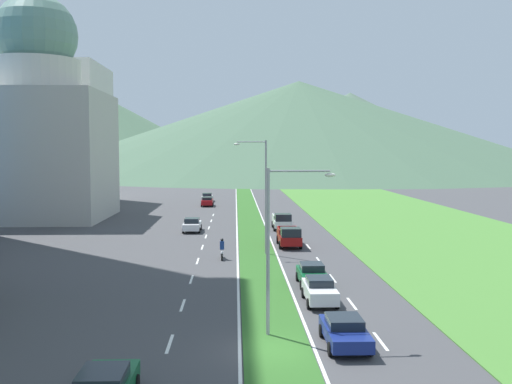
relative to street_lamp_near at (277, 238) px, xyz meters
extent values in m
plane|color=#424244|center=(-0.11, -2.30, -4.93)|extent=(600.00, 600.00, 0.00)
cube|color=#2D6023|center=(-0.11, 57.70, -4.90)|extent=(3.20, 240.00, 0.06)
cube|color=#477F33|center=(20.49, 57.70, -4.90)|extent=(24.00, 240.00, 0.06)
cube|color=silver|center=(-5.21, -1.11, -4.92)|extent=(0.16, 2.80, 0.01)
cube|color=silver|center=(-5.21, 5.95, -4.92)|extent=(0.16, 2.80, 0.01)
cube|color=silver|center=(-5.21, 13.01, -4.92)|extent=(0.16, 2.80, 0.01)
cube|color=silver|center=(-5.21, 20.07, -4.92)|extent=(0.16, 2.80, 0.01)
cube|color=silver|center=(-5.21, 27.14, -4.92)|extent=(0.16, 2.80, 0.01)
cube|color=silver|center=(-5.21, 34.20, -4.92)|extent=(0.16, 2.80, 0.01)
cube|color=silver|center=(-5.21, 41.26, -4.92)|extent=(0.16, 2.80, 0.01)
cube|color=silver|center=(-5.21, 48.32, -4.92)|extent=(0.16, 2.80, 0.01)
cube|color=silver|center=(-5.21, 55.38, -4.92)|extent=(0.16, 2.80, 0.01)
cube|color=silver|center=(4.99, -1.11, -4.92)|extent=(0.16, 2.80, 0.01)
cube|color=silver|center=(4.99, 5.95, -4.92)|extent=(0.16, 2.80, 0.01)
cube|color=silver|center=(4.99, 13.01, -4.92)|extent=(0.16, 2.80, 0.01)
cube|color=silver|center=(4.99, 20.07, -4.92)|extent=(0.16, 2.80, 0.01)
cube|color=silver|center=(4.99, 27.14, -4.92)|extent=(0.16, 2.80, 0.01)
cube|color=silver|center=(4.99, 34.20, -4.92)|extent=(0.16, 2.80, 0.01)
cube|color=silver|center=(4.99, 41.26, -4.92)|extent=(0.16, 2.80, 0.01)
cube|color=silver|center=(4.99, 48.32, -4.92)|extent=(0.16, 2.80, 0.01)
cube|color=silver|center=(4.99, 55.38, -4.92)|extent=(0.16, 2.80, 0.01)
cube|color=silver|center=(-1.86, 57.70, -4.92)|extent=(0.16, 240.00, 0.01)
cube|color=silver|center=(1.64, 57.70, -4.92)|extent=(0.16, 240.00, 0.01)
cube|color=#B7B2A8|center=(-28.42, 51.59, 3.57)|extent=(17.84, 17.84, 17.01)
cylinder|color=beige|center=(-28.42, 51.59, 14.23)|extent=(11.30, 11.30, 4.30)
sphere|color=slate|center=(-28.42, 51.59, 19.61)|extent=(10.76, 10.76, 10.76)
cube|color=silver|center=(-33.67, 74.43, 6.99)|extent=(17.73, 17.73, 23.84)
cone|color=#47664C|center=(-68.84, 289.08, 13.13)|extent=(136.20, 136.20, 36.13)
cone|color=#47664C|center=(24.88, 220.82, 14.23)|extent=(224.51, 224.51, 38.32)
cone|color=#516B56|center=(58.47, 281.57, 14.82)|extent=(153.75, 153.75, 39.50)
cylinder|color=#99999E|center=(-0.43, -0.01, -0.73)|extent=(0.18, 0.18, 8.39)
cylinder|color=#99999E|center=(1.11, 0.02, 3.31)|extent=(3.08, 0.16, 0.10)
ellipsoid|color=silver|center=(2.65, 0.05, 3.11)|extent=(0.56, 0.28, 0.20)
cylinder|color=#99999E|center=(0.67, 23.07, 0.15)|extent=(0.18, 0.18, 10.15)
cylinder|color=#99999E|center=(-0.61, 23.14, 5.07)|extent=(2.57, 0.24, 0.10)
ellipsoid|color=silver|center=(-1.89, 23.21, 4.87)|extent=(0.56, 0.28, 0.20)
cube|color=silver|center=(3.06, 6.19, -4.23)|extent=(1.72, 4.40, 0.77)
cube|color=black|center=(3.06, 6.36, -3.62)|extent=(1.48, 1.94, 0.44)
cylinder|color=black|center=(3.89, 4.82, -4.61)|extent=(0.22, 0.64, 0.64)
cylinder|color=black|center=(2.24, 4.82, -4.61)|extent=(0.22, 0.64, 0.64)
cylinder|color=black|center=(3.89, 7.55, -4.61)|extent=(0.22, 0.64, 0.64)
cylinder|color=black|center=(2.24, 7.55, -4.61)|extent=(0.22, 0.64, 0.64)
cube|color=silver|center=(-7.12, 77.85, -4.26)|extent=(1.86, 4.53, 0.69)
cube|color=black|center=(-7.12, 77.67, -3.65)|extent=(1.60, 1.99, 0.53)
cylinder|color=black|center=(-8.01, 79.25, -4.61)|extent=(0.22, 0.64, 0.64)
cylinder|color=black|center=(-6.22, 79.25, -4.61)|extent=(0.22, 0.64, 0.64)
cylinder|color=black|center=(-8.01, 76.44, -4.61)|extent=(0.22, 0.64, 0.64)
cylinder|color=black|center=(-6.22, 76.44, -4.61)|extent=(0.22, 0.64, 0.64)
cube|color=navy|center=(3.13, -1.70, -4.31)|extent=(1.87, 4.41, 0.60)
cube|color=black|center=(3.13, -1.53, -3.79)|extent=(1.61, 1.94, 0.43)
cylinder|color=black|center=(4.03, -3.07, -4.61)|extent=(0.22, 0.64, 0.64)
cylinder|color=black|center=(2.23, -3.07, -4.61)|extent=(0.22, 0.64, 0.64)
cylinder|color=black|center=(4.03, -0.33, -4.61)|extent=(0.22, 0.64, 0.64)
cylinder|color=black|center=(2.23, -0.33, -4.61)|extent=(0.22, 0.64, 0.64)
cube|color=maroon|center=(-6.69, 68.90, -4.25)|extent=(1.84, 4.38, 0.72)
cube|color=black|center=(-6.69, 68.72, -3.64)|extent=(1.58, 1.93, 0.49)
cylinder|color=black|center=(-7.57, 70.26, -4.61)|extent=(0.22, 0.64, 0.64)
cylinder|color=black|center=(-5.81, 70.26, -4.61)|extent=(0.22, 0.64, 0.64)
cylinder|color=black|center=(-7.57, 67.54, -4.61)|extent=(0.22, 0.64, 0.64)
cylinder|color=black|center=(-5.81, 67.54, -4.61)|extent=(0.22, 0.64, 0.64)
cube|color=#0C5128|center=(3.22, 10.95, -4.27)|extent=(1.79, 4.25, 0.69)
cube|color=black|center=(3.22, 11.12, -3.69)|extent=(1.54, 1.87, 0.47)
cylinder|color=black|center=(4.08, 9.63, -4.61)|extent=(0.22, 0.64, 0.64)
cylinder|color=black|center=(2.36, 9.63, -4.61)|extent=(0.22, 0.64, 0.64)
cylinder|color=black|center=(4.08, 12.27, -4.61)|extent=(0.22, 0.64, 0.64)
cylinder|color=black|center=(2.36, 12.27, -4.61)|extent=(0.22, 0.64, 0.64)
cube|color=black|center=(-6.80, -8.22, -3.75)|extent=(1.62, 1.99, 0.48)
cylinder|color=black|center=(-7.71, -6.63, -4.61)|extent=(0.22, 0.64, 0.64)
cylinder|color=black|center=(-5.89, -6.63, -4.61)|extent=(0.22, 0.64, 0.64)
cube|color=silver|center=(-6.98, 38.18, -4.26)|extent=(1.87, 4.58, 0.71)
cube|color=black|center=(-6.98, 38.00, -3.63)|extent=(1.61, 2.02, 0.53)
cylinder|color=black|center=(-7.88, 39.60, -4.61)|extent=(0.22, 0.64, 0.64)
cylinder|color=black|center=(-6.08, 39.60, -4.61)|extent=(0.22, 0.64, 0.64)
cylinder|color=black|center=(-7.88, 36.76, -4.61)|extent=(0.22, 0.64, 0.64)
cylinder|color=black|center=(-6.08, 36.76, -4.61)|extent=(0.22, 0.64, 0.64)
cube|color=maroon|center=(3.14, 27.47, -4.13)|extent=(2.00, 5.40, 0.80)
cube|color=black|center=(3.14, 25.87, -3.33)|extent=(1.84, 2.00, 0.80)
cube|color=maroon|center=(4.08, 28.57, -3.51)|extent=(0.10, 3.20, 0.44)
cube|color=maroon|center=(2.20, 28.57, -3.51)|extent=(0.10, 3.20, 0.44)
cube|color=maroon|center=(3.14, 30.12, -3.51)|extent=(1.84, 0.10, 0.44)
cylinder|color=black|center=(4.10, 25.85, -4.53)|extent=(0.26, 0.80, 0.80)
cylinder|color=black|center=(2.18, 25.85, -4.53)|extent=(0.26, 0.80, 0.80)
cylinder|color=black|center=(4.10, 29.09, -4.53)|extent=(0.26, 0.80, 0.80)
cylinder|color=black|center=(2.18, 29.09, -4.53)|extent=(0.26, 0.80, 0.80)
cube|color=silver|center=(3.42, 39.75, -4.13)|extent=(2.00, 5.40, 0.80)
cube|color=black|center=(3.42, 38.15, -3.33)|extent=(1.84, 2.00, 0.80)
cube|color=silver|center=(4.36, 40.85, -3.51)|extent=(0.10, 3.20, 0.44)
cube|color=silver|center=(2.48, 40.85, -3.51)|extent=(0.10, 3.20, 0.44)
cube|color=silver|center=(3.42, 42.40, -3.51)|extent=(1.84, 0.10, 0.44)
cylinder|color=black|center=(4.38, 38.13, -4.53)|extent=(0.26, 0.80, 0.80)
cylinder|color=black|center=(2.46, 38.13, -4.53)|extent=(0.26, 0.80, 0.80)
cylinder|color=black|center=(4.38, 41.37, -4.53)|extent=(0.26, 0.80, 0.80)
cylinder|color=black|center=(2.46, 41.37, -4.53)|extent=(0.26, 0.80, 0.80)
cylinder|color=black|center=(-3.18, 21.60, -4.63)|extent=(0.10, 0.60, 0.60)
cylinder|color=black|center=(-3.18, 20.20, -4.63)|extent=(0.12, 0.60, 0.60)
cube|color=#B2B2B7|center=(-3.18, 20.90, -4.46)|extent=(0.20, 1.12, 0.25)
ellipsoid|color=#B2B2B7|center=(-3.18, 21.10, -4.10)|extent=(0.24, 0.44, 0.24)
cube|color=navy|center=(-3.18, 20.80, -3.73)|extent=(0.36, 0.28, 0.70)
sphere|color=black|center=(-3.18, 20.85, -3.26)|extent=(0.26, 0.26, 0.26)
camera|label=1|loc=(-2.05, -28.93, 4.33)|focal=41.43mm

